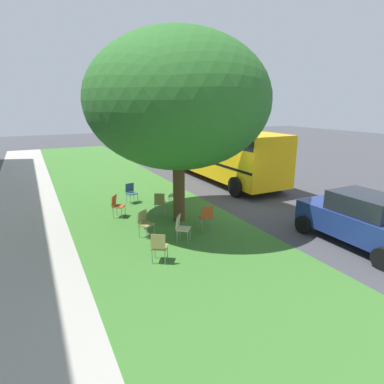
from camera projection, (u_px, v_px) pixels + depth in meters
ground at (230, 211)px, 13.25m from camera, size 80.00×80.00×0.00m
grass_verge at (158, 223)px, 11.85m from camera, size 48.00×6.00×0.01m
sidewalk_strip at (24, 246)px, 9.93m from camera, size 48.00×2.80×0.01m
street_tree at (178, 101)px, 11.08m from camera, size 6.38×6.38×6.72m
chair_0 at (176, 194)px, 13.86m from camera, size 0.58×0.58×0.88m
chair_1 at (159, 245)px, 8.78m from camera, size 0.58×0.58×0.88m
chair_2 at (117, 204)px, 12.39m from camera, size 0.58×0.58×0.88m
chair_3 at (181, 226)px, 10.16m from camera, size 0.58×0.59×0.88m
chair_4 at (131, 191)px, 14.20m from camera, size 0.50×0.49×0.88m
chair_5 at (145, 222)px, 10.55m from camera, size 0.57×0.57×0.88m
chair_6 at (206, 216)px, 11.12m from camera, size 0.51×0.50×0.88m
chair_7 at (160, 202)px, 12.70m from camera, size 0.57×0.57×0.88m
parked_car at (361, 219)px, 9.89m from camera, size 3.70×1.92×1.65m
school_bus at (216, 148)px, 18.78m from camera, size 10.40×2.80×2.88m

